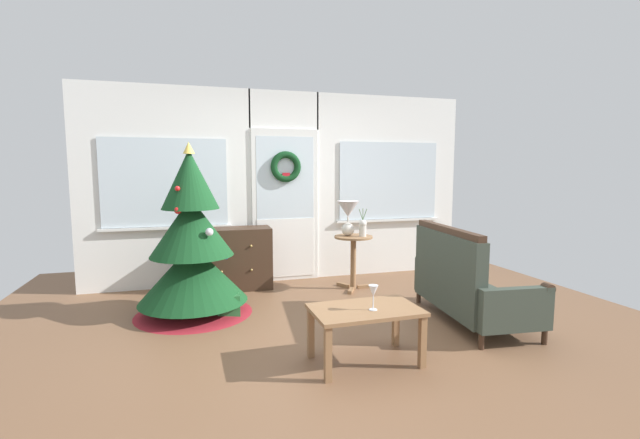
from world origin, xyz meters
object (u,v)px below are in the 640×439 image
(coffee_table, at_px, (365,316))
(wine_glass, at_px, (373,292))
(gift_box, at_px, (228,305))
(dresser_cabinet, at_px, (235,258))
(christmas_tree, at_px, (192,251))
(side_table, at_px, (353,251))
(table_lamp, at_px, (348,213))
(settee_sofa, at_px, (464,285))
(flower_vase, at_px, (363,227))

(coffee_table, bearing_deg, wine_glass, -57.24)
(gift_box, bearing_deg, dresser_cabinet, 80.40)
(christmas_tree, height_order, side_table, christmas_tree)
(table_lamp, bearing_deg, side_table, -33.69)
(side_table, xyz_separation_m, coffee_table, (-0.66, -2.01, -0.11))
(side_table, bearing_deg, dresser_cabinet, 162.80)
(settee_sofa, relative_size, gift_box, 6.51)
(flower_vase, relative_size, coffee_table, 0.41)
(gift_box, bearing_deg, settee_sofa, -20.37)
(christmas_tree, relative_size, gift_box, 7.82)
(dresser_cabinet, xyz_separation_m, wine_glass, (0.81, -2.51, 0.19))
(christmas_tree, distance_m, flower_vase, 2.08)
(christmas_tree, bearing_deg, table_lamp, 13.72)
(side_table, bearing_deg, flower_vase, -30.96)
(side_table, xyz_separation_m, flower_vase, (0.10, -0.06, 0.31))
(dresser_cabinet, bearing_deg, wine_glass, -72.15)
(settee_sofa, relative_size, side_table, 2.19)
(coffee_table, bearing_deg, christmas_tree, 129.00)
(flower_vase, xyz_separation_m, coffee_table, (-0.76, -1.95, -0.43))
(side_table, relative_size, flower_vase, 1.95)
(table_lamp, bearing_deg, settee_sofa, -64.67)
(dresser_cabinet, relative_size, table_lamp, 2.06)
(settee_sofa, bearing_deg, table_lamp, 115.33)
(side_table, relative_size, gift_box, 2.98)
(settee_sofa, xyz_separation_m, flower_vase, (-0.54, 1.37, 0.42))
(flower_vase, height_order, wine_glass, flower_vase)
(dresser_cabinet, distance_m, settee_sofa, 2.79)
(flower_vase, relative_size, wine_glass, 1.79)
(settee_sofa, xyz_separation_m, coffee_table, (-1.30, -0.58, -0.00))
(coffee_table, distance_m, gift_box, 1.72)
(side_table, distance_m, coffee_table, 2.12)
(settee_sofa, height_order, side_table, settee_sofa)
(christmas_tree, height_order, gift_box, christmas_tree)
(coffee_table, relative_size, wine_glass, 4.35)
(coffee_table, bearing_deg, settee_sofa, 24.10)
(settee_sofa, bearing_deg, side_table, 113.97)
(flower_vase, bearing_deg, coffee_table, -111.34)
(flower_vase, xyz_separation_m, wine_glass, (-0.72, -2.01, -0.22))
(table_lamp, height_order, wine_glass, table_lamp)
(dresser_cabinet, xyz_separation_m, side_table, (1.43, -0.44, 0.09))
(flower_vase, relative_size, gift_box, 1.53)
(christmas_tree, xyz_separation_m, table_lamp, (1.89, 0.46, 0.29))
(dresser_cabinet, relative_size, flower_vase, 2.59)
(dresser_cabinet, height_order, side_table, dresser_cabinet)
(coffee_table, bearing_deg, table_lamp, 73.64)
(settee_sofa, xyz_separation_m, side_table, (-0.64, 1.43, 0.11))
(settee_sofa, bearing_deg, dresser_cabinet, 137.83)
(dresser_cabinet, height_order, table_lamp, table_lamp)
(flower_vase, bearing_deg, gift_box, -162.56)
(flower_vase, bearing_deg, side_table, 149.04)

